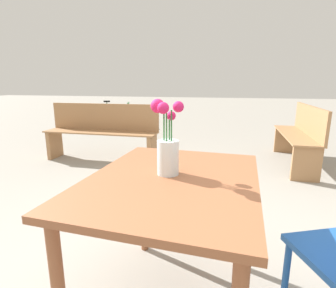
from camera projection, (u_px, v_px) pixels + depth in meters
table_front at (173, 197)px, 1.24m from camera, size 0.82×1.03×0.73m
flower_vase at (167, 149)px, 1.23m from camera, size 0.16×0.15×0.36m
bench_near at (103, 130)px, 3.97m from camera, size 1.72×0.36×0.85m
bench_middle at (301, 134)px, 3.70m from camera, size 0.39×1.53×0.85m
bicycle at (114, 115)px, 6.90m from camera, size 1.42×0.60×0.70m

